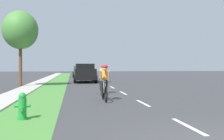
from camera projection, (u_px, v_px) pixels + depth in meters
The scene contains 10 objects.
ground_plane at pixel (102, 82), 23.99m from camera, with size 120.00×120.00×0.00m, color #38383A.
grass_verge at pixel (57, 83), 23.32m from camera, with size 1.94×70.00×0.01m, color #478438.
sidewalk_concrete at pixel (39, 83), 23.06m from camera, with size 1.35×70.00×0.10m, color #B2ADA3.
lane_markings_center at pixel (98, 80), 27.94m from camera, with size 0.12×53.80×0.01m.
fire_hydrant_green at pixel (22, 106), 7.00m from camera, with size 0.44×0.38×0.76m.
cyclist_lead at pixel (104, 82), 10.85m from camera, with size 0.42×1.72×1.58m.
cyclist_trailing at pixel (102, 79), 13.74m from camera, with size 0.42×1.72×1.58m.
suv_black at pixel (85, 72), 24.14m from camera, with size 2.15×4.70×1.79m.
pickup_dark_green at pixel (80, 71), 36.40m from camera, with size 2.22×5.10×1.64m.
street_tree_near at pixel (20, 30), 18.68m from camera, with size 2.62×2.62×5.71m.
Camera 1 is at (-2.86, -3.82, 1.49)m, focal length 39.83 mm.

